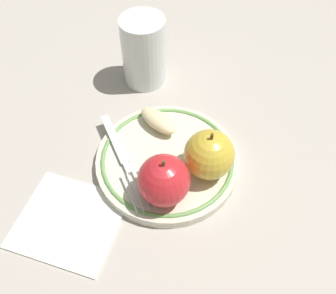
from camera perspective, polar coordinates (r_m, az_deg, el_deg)
The scene contains 8 objects.
ground_plane at distance 0.53m, azimuth -0.75°, elevation -2.21°, with size 2.00×2.00×0.00m, color #B3A89C.
plate at distance 0.52m, azimuth 0.00°, elevation -1.92°, with size 0.20×0.20×0.02m.
apple_red_whole at distance 0.48m, azimuth 6.30°, elevation -1.14°, with size 0.07×0.07×0.07m.
apple_second_whole at distance 0.45m, azimuth -0.65°, elevation -5.10°, with size 0.07×0.07×0.07m.
apple_slice_front at distance 0.54m, azimuth -1.53°, elevation 4.04°, with size 0.06×0.03×0.02m, color beige.
fork at distance 0.51m, azimuth -6.98°, elevation -1.35°, with size 0.16×0.09×0.00m.
drinking_glass at distance 0.61m, azimuth -3.72°, elevation 14.36°, with size 0.07×0.07×0.11m, color white.
napkin_folded at distance 0.50m, azimuth -14.93°, elevation -10.76°, with size 0.12×0.11×0.01m, color white.
Camera 1 is at (0.20, -0.23, 0.43)m, focal length 40.00 mm.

